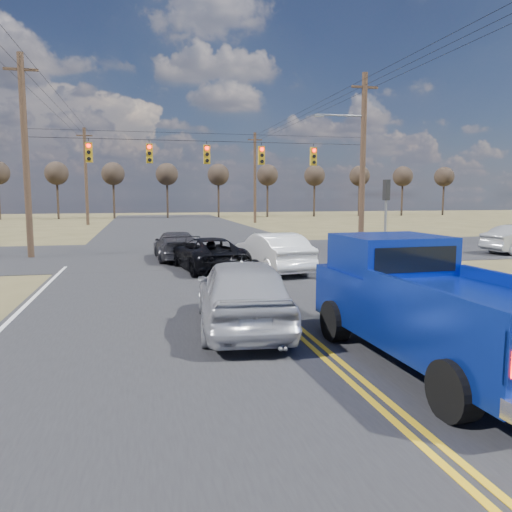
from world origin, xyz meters
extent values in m
plane|color=brown|center=(0.00, 0.00, 0.00)|extent=(160.00, 160.00, 0.00)
cube|color=#28282B|center=(0.00, 10.00, 0.00)|extent=(14.00, 120.00, 0.02)
cube|color=#28282B|center=(0.00, 18.00, 0.00)|extent=(120.00, 12.00, 0.02)
cylinder|color=#473323|center=(-9.00, 18.00, 5.00)|extent=(0.32, 0.32, 10.00)
cube|color=#473323|center=(-9.00, 18.00, 9.20)|extent=(1.60, 0.12, 0.12)
cylinder|color=#473323|center=(9.00, 18.00, 5.00)|extent=(0.32, 0.32, 10.00)
cube|color=#473323|center=(9.00, 18.00, 9.20)|extent=(1.60, 0.12, 0.12)
cylinder|color=black|center=(0.00, 18.00, 6.00)|extent=(18.00, 0.02, 0.02)
cylinder|color=black|center=(0.00, 18.00, 6.40)|extent=(18.00, 0.02, 0.02)
cube|color=#B28C14|center=(-6.00, 18.00, 5.30)|extent=(0.34, 0.24, 1.00)
cylinder|color=#FF0C05|center=(-6.00, 17.86, 5.63)|extent=(0.20, 0.06, 0.20)
cylinder|color=black|center=(-6.00, 17.86, 5.30)|extent=(0.20, 0.06, 0.20)
cylinder|color=black|center=(-6.00, 17.86, 4.97)|extent=(0.20, 0.06, 0.20)
cube|color=black|center=(-6.00, 17.83, 5.74)|extent=(0.24, 0.14, 0.03)
cube|color=#B28C14|center=(-3.00, 18.00, 5.30)|extent=(0.34, 0.24, 1.00)
cylinder|color=#FF0C05|center=(-3.00, 17.86, 5.63)|extent=(0.20, 0.06, 0.20)
cylinder|color=black|center=(-3.00, 17.86, 5.30)|extent=(0.20, 0.06, 0.20)
cylinder|color=black|center=(-3.00, 17.86, 4.97)|extent=(0.20, 0.06, 0.20)
cube|color=black|center=(-3.00, 17.83, 5.74)|extent=(0.24, 0.14, 0.03)
cube|color=#B28C14|center=(0.00, 18.00, 5.30)|extent=(0.34, 0.24, 1.00)
cylinder|color=#FF0C05|center=(0.00, 17.86, 5.63)|extent=(0.20, 0.06, 0.20)
cylinder|color=black|center=(0.00, 17.86, 5.30)|extent=(0.20, 0.06, 0.20)
cylinder|color=black|center=(0.00, 17.86, 4.97)|extent=(0.20, 0.06, 0.20)
cube|color=black|center=(0.00, 17.83, 5.74)|extent=(0.24, 0.14, 0.03)
cube|color=#B28C14|center=(3.00, 18.00, 5.30)|extent=(0.34, 0.24, 1.00)
cylinder|color=#FF0C05|center=(3.00, 17.86, 5.63)|extent=(0.20, 0.06, 0.20)
cylinder|color=black|center=(3.00, 17.86, 5.30)|extent=(0.20, 0.06, 0.20)
cylinder|color=black|center=(3.00, 17.86, 4.97)|extent=(0.20, 0.06, 0.20)
cube|color=black|center=(3.00, 17.83, 5.74)|extent=(0.24, 0.14, 0.03)
cube|color=#B28C14|center=(6.00, 18.00, 5.30)|extent=(0.34, 0.24, 1.00)
cylinder|color=#FF0C05|center=(6.00, 17.86, 5.63)|extent=(0.20, 0.06, 0.20)
cylinder|color=black|center=(6.00, 17.86, 5.30)|extent=(0.20, 0.06, 0.20)
cylinder|color=black|center=(6.00, 17.86, 4.97)|extent=(0.20, 0.06, 0.20)
cube|color=black|center=(6.00, 17.83, 5.74)|extent=(0.24, 0.14, 0.03)
cylinder|color=slate|center=(8.20, 13.50, 1.60)|extent=(0.12, 0.12, 3.20)
cube|color=black|center=(8.20, 13.50, 3.40)|extent=(0.24, 0.34, 1.00)
cylinder|color=slate|center=(7.60, 18.00, 7.60)|extent=(2.80, 0.10, 0.10)
cube|color=slate|center=(6.30, 18.00, 7.55)|extent=(0.55, 0.22, 0.14)
cylinder|color=#473323|center=(-9.00, 46.00, 5.00)|extent=(0.32, 0.32, 10.00)
cube|color=#473323|center=(-9.00, 46.00, 9.20)|extent=(1.60, 0.12, 0.12)
cylinder|color=#473323|center=(9.00, 46.00, 5.00)|extent=(0.32, 0.32, 10.00)
cube|color=#473323|center=(9.00, 46.00, 9.20)|extent=(1.60, 0.12, 0.12)
cylinder|color=black|center=(-9.00, 17.00, 9.30)|extent=(0.02, 58.00, 0.02)
cylinder|color=black|center=(-8.30, 17.00, 9.30)|extent=(0.02, 58.00, 0.02)
cylinder|color=black|center=(8.30, 17.00, 9.30)|extent=(0.02, 58.00, 0.02)
cylinder|color=black|center=(9.00, 17.00, 9.30)|extent=(0.02, 58.00, 0.02)
cylinder|color=black|center=(9.70, 17.00, 9.30)|extent=(0.02, 58.00, 0.02)
cylinder|color=#33261C|center=(-14.00, 60.00, 2.75)|extent=(0.28, 0.28, 5.50)
sphere|color=#2D231C|center=(-14.00, 60.00, 5.90)|extent=(3.00, 3.00, 3.00)
cylinder|color=#33261C|center=(-7.00, 60.00, 2.75)|extent=(0.28, 0.28, 5.50)
sphere|color=#2D231C|center=(-7.00, 60.00, 5.90)|extent=(3.00, 3.00, 3.00)
cylinder|color=#33261C|center=(0.00, 60.00, 2.75)|extent=(0.28, 0.28, 5.50)
sphere|color=#2D231C|center=(0.00, 60.00, 5.90)|extent=(3.00, 3.00, 3.00)
cylinder|color=#33261C|center=(7.00, 60.00, 2.75)|extent=(0.28, 0.28, 5.50)
sphere|color=#2D231C|center=(7.00, 60.00, 5.90)|extent=(3.00, 3.00, 3.00)
cylinder|color=#33261C|center=(14.00, 60.00, 2.75)|extent=(0.28, 0.28, 5.50)
sphere|color=#2D231C|center=(14.00, 60.00, 5.90)|extent=(3.00, 3.00, 3.00)
cylinder|color=#33261C|center=(21.00, 60.00, 2.75)|extent=(0.28, 0.28, 5.50)
sphere|color=#2D231C|center=(21.00, 60.00, 5.90)|extent=(3.00, 3.00, 3.00)
cylinder|color=#33261C|center=(28.00, 60.00, 2.75)|extent=(0.28, 0.28, 5.50)
sphere|color=#2D231C|center=(28.00, 60.00, 5.90)|extent=(3.00, 3.00, 3.00)
cylinder|color=#33261C|center=(35.00, 60.00, 2.75)|extent=(0.28, 0.28, 5.50)
sphere|color=#2D231C|center=(35.00, 60.00, 5.90)|extent=(3.00, 3.00, 3.00)
cylinder|color=#33261C|center=(42.00, 60.00, 2.75)|extent=(0.28, 0.28, 5.50)
sphere|color=#2D231C|center=(42.00, 60.00, 5.90)|extent=(3.00, 3.00, 3.00)
cylinder|color=black|center=(0.72, -3.06, 0.45)|extent=(0.39, 0.91, 0.89)
cylinder|color=black|center=(0.56, 0.96, 0.45)|extent=(0.39, 0.91, 0.89)
cylinder|color=black|center=(2.68, 1.05, 0.45)|extent=(0.39, 0.91, 0.89)
cube|color=navy|center=(1.70, -1.00, 1.01)|extent=(2.47, 6.12, 1.12)
cube|color=navy|center=(1.64, 0.62, 1.92)|extent=(2.14, 1.98, 0.80)
cube|color=black|center=(1.68, -0.31, 1.92)|extent=(1.79, 0.14, 0.50)
cube|color=navy|center=(0.69, -2.22, 1.68)|extent=(0.26, 3.69, 0.22)
imported|color=#AEAFB6|center=(-1.21, 2.39, 0.87)|extent=(2.53, 5.28, 1.74)
imported|color=black|center=(-0.80, 11.81, 0.70)|extent=(3.01, 5.31, 1.40)
imported|color=white|center=(1.73, 10.80, 0.81)|extent=(2.43, 5.10, 1.62)
imported|color=#343338|center=(-1.88, 15.50, 0.70)|extent=(2.15, 4.90, 1.40)
camera|label=1|loc=(-3.49, -8.97, 3.18)|focal=35.00mm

